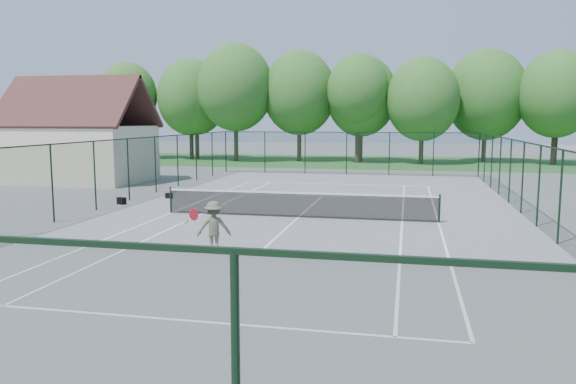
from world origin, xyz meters
TOP-DOWN VIEW (x-y plane):
  - ground at (0.00, 0.00)m, footprint 140.00×140.00m
  - grass_far at (0.00, 30.00)m, footprint 80.00×16.00m
  - court_lines at (0.00, 0.00)m, footprint 11.05×23.85m
  - tennis_net at (0.00, 0.00)m, footprint 11.08×0.08m
  - fence_enclosure at (0.00, 0.00)m, footprint 18.05×36.05m
  - utility_building at (-16.00, 10.00)m, footprint 8.60×6.27m
  - tree_line_far at (0.00, 30.00)m, footprint 39.40×6.40m
  - sports_bag_a at (-8.74, 1.75)m, footprint 0.46×0.37m
  - sports_bag_b at (-7.40, 4.07)m, footprint 0.36×0.24m
  - tennis_player at (-1.33, -6.35)m, footprint 1.83×0.95m

SIDE VIEW (x-z plane):
  - ground at x=0.00m, z-range 0.00..0.00m
  - court_lines at x=0.00m, z-range 0.00..0.01m
  - grass_far at x=0.00m, z-range 0.00..0.01m
  - sports_bag_b at x=-7.40m, z-range 0.00..0.26m
  - sports_bag_a at x=-8.74m, z-range 0.00..0.32m
  - tennis_net at x=0.00m, z-range 0.03..1.13m
  - tennis_player at x=-1.33m, z-range 0.00..1.55m
  - fence_enclosure at x=0.00m, z-range 0.05..3.07m
  - utility_building at x=-16.00m, z-range -0.20..6.44m
  - tree_line_far at x=0.00m, z-range 1.14..10.84m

